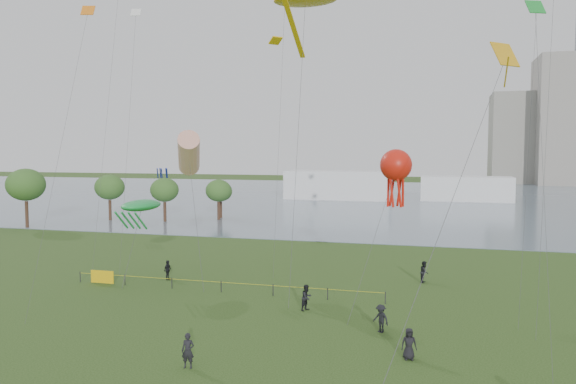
# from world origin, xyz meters

# --- Properties ---
(lake) EXTENTS (400.00, 120.00, 0.08)m
(lake) POSITION_xyz_m (0.00, 100.00, 0.02)
(lake) COLOR slate
(lake) RESTS_ON ground_plane
(building_mid) EXTENTS (20.00, 20.00, 38.00)m
(building_mid) POSITION_xyz_m (46.00, 162.00, 19.00)
(building_mid) COLOR gray
(building_mid) RESTS_ON ground_plane
(building_low) EXTENTS (16.00, 18.00, 28.00)m
(building_low) POSITION_xyz_m (32.00, 168.00, 14.00)
(building_low) COLOR gray
(building_low) RESTS_ON ground_plane
(pavilion_left) EXTENTS (22.00, 8.00, 6.00)m
(pavilion_left) POSITION_xyz_m (-12.00, 95.00, 3.00)
(pavilion_left) COLOR white
(pavilion_left) RESTS_ON ground_plane
(pavilion_right) EXTENTS (18.00, 7.00, 5.00)m
(pavilion_right) POSITION_xyz_m (14.00, 98.00, 2.50)
(pavilion_right) COLOR white
(pavilion_right) RESTS_ON ground_plane
(trees) EXTENTS (26.29, 21.13, 7.96)m
(trees) POSITION_xyz_m (-35.03, 49.25, 4.99)
(trees) COLOR #3B261A
(trees) RESTS_ON ground_plane
(fence) EXTENTS (24.07, 0.07, 1.05)m
(fence) POSITION_xyz_m (-12.86, 15.98, 0.55)
(fence) COLOR black
(fence) RESTS_ON ground_plane
(spectator_a) EXTENTS (0.96, 1.04, 1.71)m
(spectator_a) POSITION_xyz_m (0.43, 13.07, 0.85)
(spectator_a) COLOR black
(spectator_a) RESTS_ON ground_plane
(spectator_b) EXTENTS (1.21, 1.09, 1.63)m
(spectator_b) POSITION_xyz_m (5.57, 9.88, 0.81)
(spectator_b) COLOR black
(spectator_b) RESTS_ON ground_plane
(spectator_c) EXTENTS (0.47, 0.96, 1.59)m
(spectator_c) POSITION_xyz_m (-12.42, 18.58, 0.79)
(spectator_c) COLOR black
(spectator_c) RESTS_ON ground_plane
(spectator_d) EXTENTS (0.88, 0.68, 1.59)m
(spectator_d) POSITION_xyz_m (7.36, 6.04, 0.80)
(spectator_d) COLOR black
(spectator_d) RESTS_ON ground_plane
(spectator_f) EXTENTS (0.67, 0.49, 1.70)m
(spectator_f) POSITION_xyz_m (-2.86, 2.13, 0.85)
(spectator_f) COLOR black
(spectator_f) RESTS_ON ground_plane
(spectator_g) EXTENTS (0.79, 0.93, 1.71)m
(spectator_g) POSITION_xyz_m (7.66, 23.03, 0.85)
(spectator_g) COLOR black
(spectator_g) RESTS_ON ground_plane
(kite_stingray) EXTENTS (4.96, 10.03, 22.24)m
(kite_stingray) POSITION_xyz_m (-1.45, 20.24, 21.77)
(kite_stingray) COLOR #3F3F42
(kite_windsock) EXTENTS (5.85, 7.58, 12.09)m
(kite_windsock) POSITION_xyz_m (-11.39, 20.64, 10.18)
(kite_windsock) COLOR #3F3F42
(kite_creature) EXTENTS (2.45, 4.70, 6.59)m
(kite_creature) POSITION_xyz_m (-13.84, 17.08, 6.13)
(kite_creature) COLOR #3F3F42
(kite_octopus) EXTENTS (3.37, 7.65, 10.55)m
(kite_octopus) POSITION_xyz_m (5.75, 17.27, 9.37)
(kite_octopus) COLOR #3F3F42
(kite_delta) EXTENTS (6.53, 14.56, 15.97)m
(kite_delta) POSITION_xyz_m (11.48, 7.92, 14.49)
(kite_delta) COLOR #3F3F42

